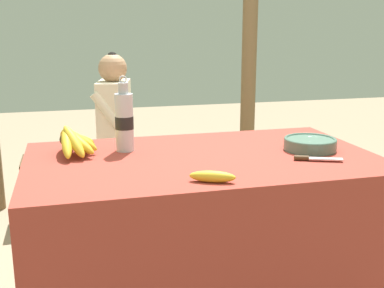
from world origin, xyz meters
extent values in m
cube|color=maroon|center=(0.00, 0.00, 0.39)|extent=(1.38, 0.82, 0.79)
sphere|color=#4C381E|center=(-0.52, 0.15, 0.85)|extent=(0.05, 0.05, 0.05)
ellipsoid|color=gold|center=(-0.52, 0.09, 0.85)|extent=(0.05, 0.16, 0.12)
ellipsoid|color=gold|center=(-0.49, 0.10, 0.85)|extent=(0.11, 0.16, 0.14)
ellipsoid|color=gold|center=(-0.48, 0.11, 0.85)|extent=(0.15, 0.14, 0.12)
ellipsoid|color=gold|center=(-0.48, 0.12, 0.84)|extent=(0.13, 0.10, 0.10)
ellipsoid|color=gold|center=(-0.47, 0.14, 0.85)|extent=(0.15, 0.06, 0.12)
ellipsoid|color=gold|center=(-0.47, 0.16, 0.85)|extent=(0.15, 0.06, 0.10)
ellipsoid|color=gold|center=(-0.47, 0.18, 0.85)|extent=(0.15, 0.11, 0.09)
ellipsoid|color=gold|center=(-0.48, 0.20, 0.84)|extent=(0.14, 0.14, 0.10)
ellipsoid|color=gold|center=(-0.51, 0.20, 0.85)|extent=(0.07, 0.14, 0.11)
ellipsoid|color=gold|center=(-0.53, 0.21, 0.85)|extent=(0.05, 0.15, 0.12)
cylinder|color=#4C6B5B|center=(0.46, -0.02, 0.81)|extent=(0.22, 0.22, 0.05)
torus|color=#4C6B5B|center=(0.46, -0.02, 0.83)|extent=(0.22, 0.22, 0.01)
cylinder|color=silver|center=(-0.29, 0.17, 0.91)|extent=(0.07, 0.07, 0.24)
cylinder|color=black|center=(-0.29, 0.17, 0.91)|extent=(0.08, 0.08, 0.05)
cylinder|color=#ADADB2|center=(-0.29, 0.17, 1.05)|extent=(0.04, 0.04, 0.04)
torus|color=#ADADB2|center=(-0.29, 0.17, 1.08)|extent=(0.03, 0.01, 0.03)
ellipsoid|color=gold|center=(-0.06, -0.33, 0.81)|extent=(0.16, 0.10, 0.04)
cube|color=#BCBCC1|center=(0.44, -0.19, 0.80)|extent=(0.13, 0.07, 0.00)
cylinder|color=#472D19|center=(0.35, -0.16, 0.80)|extent=(0.06, 0.04, 0.02)
cube|color=#4C3823|center=(-0.08, 1.48, 0.41)|extent=(1.49, 0.32, 0.04)
cube|color=#4C3823|center=(-0.73, 1.36, 0.20)|extent=(0.06, 0.06, 0.39)
cube|color=#4C3823|center=(0.56, 1.36, 0.20)|extent=(0.06, 0.06, 0.39)
cube|color=#4C3823|center=(-0.73, 1.60, 0.20)|extent=(0.06, 0.06, 0.39)
cube|color=#4C3823|center=(0.56, 1.60, 0.20)|extent=(0.06, 0.06, 0.39)
cylinder|color=#232328|center=(-0.48, 1.41, 0.21)|extent=(0.09, 0.09, 0.43)
cylinder|color=#232328|center=(-0.36, 1.38, 0.44)|extent=(0.31, 0.15, 0.09)
cylinder|color=#232328|center=(-0.44, 1.59, 0.21)|extent=(0.09, 0.09, 0.43)
cylinder|color=#232328|center=(-0.32, 1.57, 0.44)|extent=(0.31, 0.15, 0.09)
cube|color=beige|center=(-0.21, 1.45, 0.68)|extent=(0.27, 0.38, 0.51)
cylinder|color=beige|center=(-0.27, 1.30, 0.77)|extent=(0.21, 0.11, 0.25)
cylinder|color=beige|center=(-0.20, 1.61, 0.77)|extent=(0.21, 0.11, 0.25)
sphere|color=tan|center=(-0.21, 1.45, 1.02)|extent=(0.19, 0.19, 0.19)
sphere|color=black|center=(-0.21, 1.45, 1.09)|extent=(0.07, 0.07, 0.07)
sphere|color=#4C381E|center=(0.33, 1.48, 0.49)|extent=(0.05, 0.05, 0.05)
ellipsoid|color=#9EB24C|center=(0.32, 1.43, 0.49)|extent=(0.05, 0.14, 0.10)
ellipsoid|color=#9EB24C|center=(0.36, 1.44, 0.48)|extent=(0.11, 0.13, 0.09)
ellipsoid|color=#9EB24C|center=(0.37, 1.46, 0.49)|extent=(0.14, 0.10, 0.09)
ellipsoid|color=#9EB24C|center=(0.38, 1.48, 0.48)|extent=(0.13, 0.03, 0.11)
ellipsoid|color=#9EB24C|center=(0.37, 1.50, 0.49)|extent=(0.14, 0.10, 0.11)
ellipsoid|color=#9EB24C|center=(0.35, 1.52, 0.49)|extent=(0.10, 0.14, 0.11)
ellipsoid|color=#9EB24C|center=(0.33, 1.54, 0.49)|extent=(0.04, 0.14, 0.12)
cylinder|color=brown|center=(0.88, 1.77, 1.13)|extent=(0.12, 0.12, 2.27)
camera|label=1|loc=(-0.51, -1.78, 1.29)|focal=45.00mm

